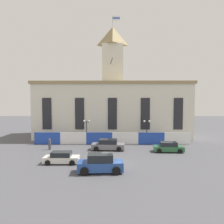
{
  "coord_description": "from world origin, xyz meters",
  "views": [
    {
      "loc": [
        0.33,
        -27.42,
        8.24
      ],
      "look_at": [
        0.0,
        7.51,
        6.21
      ],
      "focal_mm": 35.0,
      "sensor_mm": 36.0,
      "label": 1
    }
  ],
  "objects_px": {
    "car_blue_van": "(100,164)",
    "pedestrian": "(50,144)",
    "car_green_wagon": "(169,147)",
    "car_white_taxi": "(61,158)",
    "street_lamp_right": "(147,126)",
    "car_gray_pickup": "(108,145)",
    "street_lamp_center": "(87,126)"
  },
  "relations": [
    {
      "from": "car_blue_van",
      "to": "pedestrian",
      "type": "distance_m",
      "value": 14.21
    },
    {
      "from": "car_green_wagon",
      "to": "car_white_taxi",
      "type": "bearing_deg",
      "value": -154.39
    },
    {
      "from": "car_white_taxi",
      "to": "pedestrian",
      "type": "xyz_separation_m",
      "value": [
        -3.76,
        7.57,
        0.29
      ]
    },
    {
      "from": "street_lamp_right",
      "to": "car_blue_van",
      "type": "bearing_deg",
      "value": -115.65
    },
    {
      "from": "car_green_wagon",
      "to": "car_blue_van",
      "type": "bearing_deg",
      "value": -132.8
    },
    {
      "from": "car_gray_pickup",
      "to": "pedestrian",
      "type": "relative_size",
      "value": 3.0
    },
    {
      "from": "street_lamp_right",
      "to": "car_gray_pickup",
      "type": "distance_m",
      "value": 8.89
    },
    {
      "from": "street_lamp_right",
      "to": "pedestrian",
      "type": "height_order",
      "value": "street_lamp_right"
    },
    {
      "from": "street_lamp_center",
      "to": "car_gray_pickup",
      "type": "height_order",
      "value": "street_lamp_center"
    },
    {
      "from": "car_white_taxi",
      "to": "pedestrian",
      "type": "relative_size",
      "value": 2.49
    },
    {
      "from": "car_blue_van",
      "to": "car_green_wagon",
      "type": "relative_size",
      "value": 1.11
    },
    {
      "from": "car_green_wagon",
      "to": "street_lamp_right",
      "type": "bearing_deg",
      "value": 115.8
    },
    {
      "from": "pedestrian",
      "to": "street_lamp_right",
      "type": "bearing_deg",
      "value": 112.81
    },
    {
      "from": "car_white_taxi",
      "to": "car_green_wagon",
      "type": "bearing_deg",
      "value": 21.88
    },
    {
      "from": "street_lamp_right",
      "to": "car_gray_pickup",
      "type": "bearing_deg",
      "value": -145.03
    },
    {
      "from": "car_gray_pickup",
      "to": "car_white_taxi",
      "type": "xyz_separation_m",
      "value": [
        -5.83,
        -7.48,
        -0.12
      ]
    },
    {
      "from": "car_gray_pickup",
      "to": "street_lamp_right",
      "type": "bearing_deg",
      "value": -140.76
    },
    {
      "from": "street_lamp_right",
      "to": "car_gray_pickup",
      "type": "height_order",
      "value": "street_lamp_right"
    },
    {
      "from": "car_gray_pickup",
      "to": "car_white_taxi",
      "type": "bearing_deg",
      "value": 56.35
    },
    {
      "from": "car_blue_van",
      "to": "car_white_taxi",
      "type": "xyz_separation_m",
      "value": [
        -5.24,
        3.43,
        -0.27
      ]
    },
    {
      "from": "car_gray_pickup",
      "to": "car_green_wagon",
      "type": "relative_size",
      "value": 1.16
    },
    {
      "from": "car_gray_pickup",
      "to": "pedestrian",
      "type": "bearing_deg",
      "value": 3.75
    },
    {
      "from": "street_lamp_right",
      "to": "car_blue_van",
      "type": "xyz_separation_m",
      "value": [
        -7.59,
        -15.81,
        -2.28
      ]
    },
    {
      "from": "car_gray_pickup",
      "to": "pedestrian",
      "type": "distance_m",
      "value": 9.59
    },
    {
      "from": "street_lamp_center",
      "to": "street_lamp_right",
      "type": "height_order",
      "value": "street_lamp_center"
    },
    {
      "from": "car_white_taxi",
      "to": "pedestrian",
      "type": "height_order",
      "value": "pedestrian"
    },
    {
      "from": "street_lamp_right",
      "to": "car_green_wagon",
      "type": "distance_m",
      "value": 7.07
    },
    {
      "from": "pedestrian",
      "to": "car_blue_van",
      "type": "bearing_deg",
      "value": 45.95
    },
    {
      "from": "car_green_wagon",
      "to": "pedestrian",
      "type": "bearing_deg",
      "value": 179.51
    },
    {
      "from": "street_lamp_center",
      "to": "car_white_taxi",
      "type": "distance_m",
      "value": 12.76
    },
    {
      "from": "car_gray_pickup",
      "to": "car_green_wagon",
      "type": "xyz_separation_m",
      "value": [
        9.53,
        -1.21,
        -0.09
      ]
    },
    {
      "from": "car_green_wagon",
      "to": "pedestrian",
      "type": "xyz_separation_m",
      "value": [
        -19.12,
        1.3,
        0.27
      ]
    }
  ]
}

